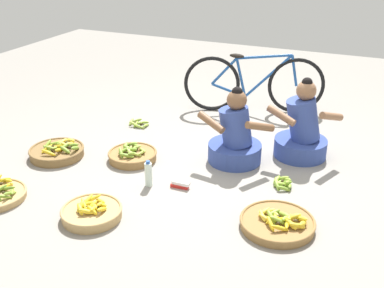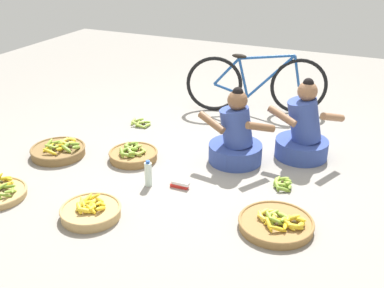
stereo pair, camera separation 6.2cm
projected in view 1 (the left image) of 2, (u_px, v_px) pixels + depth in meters
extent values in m
plane|color=gray|center=(200.00, 169.00, 4.48)|extent=(10.00, 10.00, 0.00)
cylinder|color=#334793|center=(235.00, 152.00, 4.60)|extent=(0.52, 0.52, 0.18)
cylinder|color=#334793|center=(236.00, 127.00, 4.49)|extent=(0.37, 0.32, 0.41)
sphere|color=brown|center=(237.00, 100.00, 4.37)|extent=(0.19, 0.19, 0.19)
sphere|color=black|center=(237.00, 92.00, 4.34)|extent=(0.10, 0.10, 0.10)
cylinder|color=brown|center=(211.00, 122.00, 4.39)|extent=(0.31, 0.17, 0.16)
cylinder|color=brown|center=(260.00, 127.00, 4.30)|extent=(0.25, 0.28, 0.16)
cylinder|color=#334793|center=(300.00, 147.00, 4.70)|extent=(0.52, 0.52, 0.18)
cylinder|color=#334793|center=(303.00, 120.00, 4.58)|extent=(0.44, 0.39, 0.47)
sphere|color=#8C6042|center=(306.00, 91.00, 4.45)|extent=(0.19, 0.19, 0.19)
sphere|color=black|center=(307.00, 83.00, 4.42)|extent=(0.10, 0.10, 0.10)
cylinder|color=#8C6042|center=(281.00, 116.00, 4.45)|extent=(0.31, 0.16, 0.16)
cylinder|color=#8C6042|center=(331.00, 116.00, 4.43)|extent=(0.21, 0.30, 0.16)
torus|color=black|center=(212.00, 84.00, 5.75)|extent=(0.66, 0.27, 0.68)
torus|color=black|center=(296.00, 86.00, 5.68)|extent=(0.66, 0.27, 0.68)
cylinder|color=#1E4C8C|center=(268.00, 76.00, 5.66)|extent=(0.53, 0.21, 0.55)
cylinder|color=#1E4C8C|center=(241.00, 78.00, 5.69)|extent=(0.15, 0.08, 0.49)
cylinder|color=#1E4C8C|center=(264.00, 57.00, 5.56)|extent=(0.63, 0.25, 0.08)
cylinder|color=#1E4C8C|center=(228.00, 90.00, 5.77)|extent=(0.41, 0.17, 0.18)
cylinder|color=#1E4C8C|center=(224.00, 71.00, 5.67)|extent=(0.31, 0.13, 0.35)
cylinder|color=#1E4C8C|center=(294.00, 71.00, 5.60)|extent=(0.12, 0.07, 0.38)
ellipsoid|color=black|center=(237.00, 56.00, 5.58)|extent=(0.18, 0.08, 0.05)
cylinder|color=olive|center=(277.00, 224.00, 3.61)|extent=(0.57, 0.57, 0.06)
torus|color=olive|center=(278.00, 221.00, 3.60)|extent=(0.58, 0.58, 0.02)
ellipsoid|color=yellow|center=(303.00, 224.00, 3.51)|extent=(0.07, 0.14, 0.08)
ellipsoid|color=yellow|center=(301.00, 219.00, 3.56)|extent=(0.13, 0.11, 0.08)
ellipsoid|color=yellow|center=(293.00, 217.00, 3.59)|extent=(0.13, 0.10, 0.07)
ellipsoid|color=yellow|center=(288.00, 220.00, 3.56)|extent=(0.05, 0.13, 0.06)
ellipsoid|color=yellow|center=(291.00, 224.00, 3.51)|extent=(0.13, 0.10, 0.08)
ellipsoid|color=yellow|center=(297.00, 226.00, 3.49)|extent=(0.14, 0.09, 0.07)
sphere|color=#382D19|center=(296.00, 221.00, 3.54)|extent=(0.03, 0.03, 0.03)
ellipsoid|color=#8CAD38|center=(285.00, 218.00, 3.57)|extent=(0.05, 0.14, 0.08)
ellipsoid|color=#8CAD38|center=(283.00, 214.00, 3.63)|extent=(0.14, 0.10, 0.06)
ellipsoid|color=#8CAD38|center=(273.00, 213.00, 3.65)|extent=(0.11, 0.13, 0.06)
ellipsoid|color=#8CAD38|center=(271.00, 217.00, 3.58)|extent=(0.12, 0.12, 0.09)
ellipsoid|color=#8CAD38|center=(278.00, 220.00, 3.54)|extent=(0.14, 0.06, 0.08)
sphere|color=#382D19|center=(278.00, 217.00, 3.60)|extent=(0.03, 0.03, 0.03)
ellipsoid|color=yellow|center=(275.00, 216.00, 3.61)|extent=(0.05, 0.12, 0.05)
ellipsoid|color=yellow|center=(274.00, 213.00, 3.65)|extent=(0.11, 0.10, 0.06)
ellipsoid|color=yellow|center=(268.00, 211.00, 3.67)|extent=(0.12, 0.07, 0.06)
ellipsoid|color=yellow|center=(264.00, 212.00, 3.66)|extent=(0.09, 0.12, 0.06)
ellipsoid|color=yellow|center=(262.00, 216.00, 3.61)|extent=(0.10, 0.11, 0.07)
ellipsoid|color=yellow|center=(265.00, 218.00, 3.59)|extent=(0.12, 0.06, 0.06)
ellipsoid|color=yellow|center=(272.00, 219.00, 3.58)|extent=(0.11, 0.10, 0.06)
sphere|color=#382D19|center=(269.00, 215.00, 3.62)|extent=(0.03, 0.03, 0.03)
ellipsoid|color=gold|center=(287.00, 225.00, 3.51)|extent=(0.06, 0.15, 0.06)
ellipsoid|color=gold|center=(283.00, 219.00, 3.56)|extent=(0.14, 0.08, 0.09)
ellipsoid|color=gold|center=(273.00, 220.00, 3.57)|extent=(0.11, 0.13, 0.05)
ellipsoid|color=gold|center=(271.00, 224.00, 3.50)|extent=(0.11, 0.13, 0.08)
ellipsoid|color=gold|center=(280.00, 228.00, 3.46)|extent=(0.14, 0.09, 0.07)
sphere|color=#382D19|center=(278.00, 223.00, 3.52)|extent=(0.03, 0.03, 0.03)
cylinder|color=brown|center=(57.00, 153.00, 4.71)|extent=(0.53, 0.53, 0.08)
torus|color=brown|center=(56.00, 149.00, 4.69)|extent=(0.54, 0.54, 0.02)
ellipsoid|color=olive|center=(75.00, 148.00, 4.63)|extent=(0.05, 0.15, 0.09)
ellipsoid|color=olive|center=(72.00, 145.00, 4.71)|extent=(0.15, 0.07, 0.07)
ellipsoid|color=olive|center=(65.00, 146.00, 4.68)|extent=(0.05, 0.15, 0.07)
ellipsoid|color=olive|center=(65.00, 150.00, 4.61)|extent=(0.15, 0.06, 0.08)
sphere|color=#382D19|center=(70.00, 148.00, 4.66)|extent=(0.04, 0.04, 0.04)
ellipsoid|color=yellow|center=(71.00, 144.00, 4.74)|extent=(0.05, 0.13, 0.07)
ellipsoid|color=yellow|center=(72.00, 141.00, 4.80)|extent=(0.13, 0.08, 0.07)
ellipsoid|color=yellow|center=(67.00, 140.00, 4.82)|extent=(0.13, 0.10, 0.06)
ellipsoid|color=yellow|center=(62.00, 142.00, 4.80)|extent=(0.05, 0.13, 0.05)
ellipsoid|color=yellow|center=(61.00, 144.00, 4.74)|extent=(0.13, 0.10, 0.06)
ellipsoid|color=yellow|center=(65.00, 145.00, 4.72)|extent=(0.14, 0.07, 0.08)
sphere|color=#382D19|center=(67.00, 143.00, 4.77)|extent=(0.03, 0.03, 0.03)
ellipsoid|color=#8CAD38|center=(57.00, 148.00, 4.66)|extent=(0.05, 0.14, 0.07)
ellipsoid|color=#8CAD38|center=(59.00, 144.00, 4.72)|extent=(0.14, 0.10, 0.08)
ellipsoid|color=#8CAD38|center=(53.00, 144.00, 4.75)|extent=(0.13, 0.11, 0.06)
ellipsoid|color=#8CAD38|center=(47.00, 145.00, 4.71)|extent=(0.04, 0.14, 0.09)
ellipsoid|color=#8CAD38|center=(47.00, 149.00, 4.65)|extent=(0.15, 0.07, 0.06)
ellipsoid|color=#8CAD38|center=(52.00, 148.00, 4.63)|extent=(0.14, 0.10, 0.09)
sphere|color=#382D19|center=(53.00, 146.00, 4.69)|extent=(0.03, 0.03, 0.03)
ellipsoid|color=gold|center=(59.00, 150.00, 4.60)|extent=(0.07, 0.16, 0.09)
ellipsoid|color=gold|center=(58.00, 147.00, 4.66)|extent=(0.16, 0.05, 0.09)
ellipsoid|color=gold|center=(47.00, 149.00, 4.64)|extent=(0.05, 0.16, 0.06)
ellipsoid|color=gold|center=(49.00, 153.00, 4.55)|extent=(0.16, 0.06, 0.08)
sphere|color=#382D19|center=(52.00, 150.00, 4.61)|extent=(0.03, 0.03, 0.03)
cylinder|color=tan|center=(92.00, 214.00, 3.73)|extent=(0.47, 0.47, 0.07)
torus|color=tan|center=(91.00, 210.00, 3.71)|extent=(0.49, 0.49, 0.02)
ellipsoid|color=gold|center=(102.00, 209.00, 3.66)|extent=(0.05, 0.12, 0.07)
ellipsoid|color=gold|center=(102.00, 205.00, 3.72)|extent=(0.12, 0.06, 0.06)
ellipsoid|color=gold|center=(92.00, 206.00, 3.71)|extent=(0.05, 0.12, 0.07)
ellipsoid|color=gold|center=(92.00, 210.00, 3.65)|extent=(0.12, 0.06, 0.08)
sphere|color=#382D19|center=(97.00, 208.00, 3.69)|extent=(0.03, 0.03, 0.03)
ellipsoid|color=yellow|center=(101.00, 204.00, 3.72)|extent=(0.07, 0.15, 0.09)
ellipsoid|color=yellow|center=(100.00, 201.00, 3.78)|extent=(0.15, 0.10, 0.07)
ellipsoid|color=yellow|center=(92.00, 199.00, 3.79)|extent=(0.14, 0.11, 0.08)
ellipsoid|color=yellow|center=(87.00, 201.00, 3.77)|extent=(0.06, 0.16, 0.08)
ellipsoid|color=yellow|center=(84.00, 205.00, 3.70)|extent=(0.14, 0.11, 0.09)
ellipsoid|color=yellow|center=(93.00, 209.00, 3.68)|extent=(0.14, 0.12, 0.06)
sphere|color=#382D19|center=(93.00, 204.00, 3.74)|extent=(0.03, 0.03, 0.03)
ellipsoid|color=yellow|center=(94.00, 208.00, 3.67)|extent=(0.06, 0.13, 0.07)
ellipsoid|color=yellow|center=(94.00, 206.00, 3.71)|extent=(0.12, 0.11, 0.06)
ellipsoid|color=yellow|center=(89.00, 204.00, 3.73)|extent=(0.13, 0.08, 0.07)
ellipsoid|color=yellow|center=(81.00, 206.00, 3.70)|extent=(0.05, 0.13, 0.08)
ellipsoid|color=yellow|center=(80.00, 209.00, 3.66)|extent=(0.12, 0.11, 0.08)
ellipsoid|color=yellow|center=(87.00, 211.00, 3.63)|extent=(0.13, 0.10, 0.07)
sphere|color=#382D19|center=(87.00, 208.00, 3.68)|extent=(0.03, 0.03, 0.03)
ellipsoid|color=olive|center=(10.00, 193.00, 3.92)|extent=(0.04, 0.16, 0.09)
ellipsoid|color=olive|center=(12.00, 191.00, 3.96)|extent=(0.13, 0.14, 0.06)
ellipsoid|color=olive|center=(7.00, 188.00, 4.01)|extent=(0.16, 0.08, 0.06)
ellipsoid|color=olive|center=(2.00, 196.00, 3.88)|extent=(0.14, 0.12, 0.08)
sphere|color=#382D19|center=(3.00, 193.00, 3.94)|extent=(0.03, 0.03, 0.03)
ellipsoid|color=gold|center=(6.00, 186.00, 4.04)|extent=(0.04, 0.15, 0.06)
ellipsoid|color=gold|center=(8.00, 181.00, 4.12)|extent=(0.15, 0.07, 0.07)
ellipsoid|color=gold|center=(2.00, 180.00, 4.13)|extent=(0.14, 0.11, 0.06)
ellipsoid|color=gold|center=(0.00, 188.00, 4.02)|extent=(0.13, 0.12, 0.06)
sphere|color=#382D19|center=(1.00, 184.00, 4.07)|extent=(0.03, 0.03, 0.03)
cylinder|color=olive|center=(133.00, 156.00, 4.64)|extent=(0.47, 0.47, 0.07)
torus|color=olive|center=(132.00, 153.00, 4.63)|extent=(0.48, 0.48, 0.02)
ellipsoid|color=#9EB747|center=(142.00, 152.00, 4.58)|extent=(0.04, 0.15, 0.06)
ellipsoid|color=#9EB747|center=(142.00, 150.00, 4.63)|extent=(0.13, 0.12, 0.05)
ellipsoid|color=#9EB747|center=(135.00, 148.00, 4.66)|extent=(0.13, 0.12, 0.06)
ellipsoid|color=#9EB747|center=(129.00, 150.00, 4.62)|extent=(0.06, 0.15, 0.07)
ellipsoid|color=#9EB747|center=(130.00, 153.00, 4.56)|extent=(0.15, 0.09, 0.08)
ellipsoid|color=#9EB747|center=(134.00, 154.00, 4.54)|extent=(0.15, 0.07, 0.07)
sphere|color=#382D19|center=(136.00, 151.00, 4.61)|extent=(0.03, 0.03, 0.03)
ellipsoid|color=olive|center=(136.00, 148.00, 4.67)|extent=(0.05, 0.13, 0.06)
ellipsoid|color=olive|center=(136.00, 146.00, 4.72)|extent=(0.13, 0.10, 0.06)
ellipsoid|color=olive|center=(132.00, 144.00, 4.74)|extent=(0.13, 0.07, 0.07)
ellipsoid|color=olive|center=(126.00, 146.00, 4.70)|extent=(0.07, 0.13, 0.07)
ellipsoid|color=olive|center=(126.00, 148.00, 4.66)|extent=(0.12, 0.11, 0.06)
ellipsoid|color=olive|center=(129.00, 149.00, 4.64)|extent=(0.13, 0.07, 0.08)
sphere|color=#382D19|center=(131.00, 147.00, 4.69)|extent=(0.03, 0.03, 0.03)
ellipsoid|color=olive|center=(133.00, 154.00, 4.53)|extent=(0.06, 0.15, 0.09)
ellipsoid|color=olive|center=(132.00, 150.00, 4.61)|extent=(0.15, 0.07, 0.09)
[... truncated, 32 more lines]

